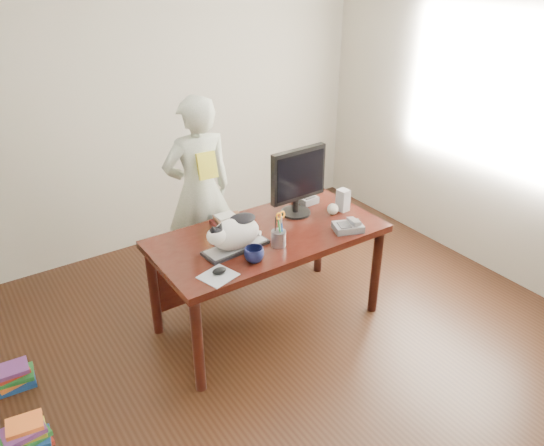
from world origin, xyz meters
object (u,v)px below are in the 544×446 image
Objects in this scene: desk at (262,247)px; book_pile_b at (13,377)px; coffee_mug at (254,255)px; book_pile_a at (27,436)px; calculator at (305,198)px; person at (199,191)px; book_stack at (227,220)px; monitor at (298,178)px; cat at (234,233)px; keyboard at (236,247)px; baseball at (333,209)px; speaker at (343,200)px; phone at (349,226)px; mouse at (219,271)px; pen_cup at (279,236)px.

desk reaches higher than book_pile_b.
book_pile_a is (-1.48, 0.06, -0.71)m from coffee_mug.
calculator is 0.85m from person.
book_stack reaches higher than book_pile_a.
monitor is 0.89m from person.
monitor is 0.33× the size of person.
cat is 0.37m from book_stack.
keyboard is at bearing -16.20° from book_pile_b.
calculator is 2.42m from book_pile_a.
calculator is at bearing 97.15° from baseball.
speaker reaches higher than book_pile_b.
speaker is at bearing -2.42° from keyboard.
cat is at bearing -177.16° from baseball.
baseball is 0.32× the size of book_pile_b.
phone is 0.87× the size of book_pile_a.
mouse is at bearing -147.06° from desk.
book_pile_b is at bearing 86.87° from book_pile_a.
book_stack reaches higher than mouse.
monitor is at bearing 8.67° from book_pile_a.
book_pile_a is at bearing -175.66° from baseball.
pen_cup is 1.28× the size of calculator.
book_pile_b is (-2.28, 0.38, -0.72)m from baseball.
person is at bearing 53.05° from mouse.
coffee_mug reaches higher than calculator.
baseball is at bearing 14.81° from pen_cup.
cat is at bearing -154.60° from desk.
baseball reaches higher than calculator.
person reaches higher than baseball.
calculator is at bearing 16.63° from keyboard.
book_pile_b is (-1.19, 0.61, -0.70)m from mouse.
phone reaches higher than book_pile_b.
person is 1.83m from book_pile_b.
coffee_mug is 0.46× the size of book_pile_a.
book_pile_a is (-1.58, -0.46, -0.70)m from book_stack.
phone reaches higher than book_stack.
cat is 1.61× the size of book_pile_a.
desk is 0.65m from mouse.
speaker is 0.11× the size of person.
mouse is 0.40× the size of book_pile_b.
desk is at bearing 20.45° from keyboard.
cat is at bearing -16.47° from book_pile_b.
mouse is 1.21m from speaker.
calculator reaches higher than mouse.
mouse is at bearing -27.15° from book_pile_b.
monitor is 2.27× the size of book_stack.
calculator is at bearing -2.16° from book_pile_b.
keyboard is 0.71m from monitor.
speaker is 1.15m from person.
coffee_mug is at bearing -2.31° from book_pile_a.
monitor reaches higher than coffee_mug.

